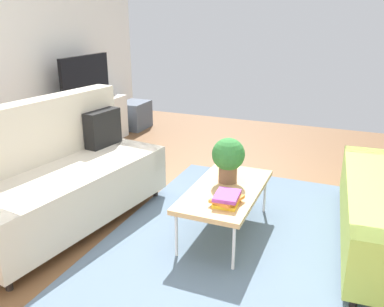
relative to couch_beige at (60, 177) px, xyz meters
name	(u,v)px	position (x,y,z in m)	size (l,w,h in m)	color
ground_plane	(217,228)	(0.42, -1.33, -0.44)	(7.68, 7.68, 0.00)	brown
area_rug	(245,239)	(0.33, -1.62, -0.44)	(2.90, 2.20, 0.01)	slate
couch_beige	(60,177)	(0.00, 0.00, 0.00)	(2.00, 1.09, 1.10)	beige
coffee_table	(226,191)	(0.38, -1.42, -0.05)	(1.10, 0.56, 0.42)	tan
tv_console	(88,125)	(1.92, 1.13, -0.12)	(1.40, 0.44, 0.64)	silver
tv	(86,80)	(1.92, 1.11, 0.51)	(1.00, 0.20, 0.64)	black
storage_trunk	(135,115)	(3.02, 1.03, -0.22)	(0.52, 0.40, 0.44)	#4C5666
potted_plant	(228,157)	(0.52, -1.39, 0.21)	(0.28, 0.28, 0.39)	brown
table_book_0	(227,202)	(0.11, -1.51, -0.01)	(0.24, 0.18, 0.03)	gold
table_book_1	(227,199)	(0.11, -1.51, 0.02)	(0.24, 0.18, 0.03)	orange
table_book_2	(227,196)	(0.11, -1.51, 0.05)	(0.24, 0.18, 0.03)	purple
vase_0	(54,105)	(1.34, 1.18, 0.28)	(0.13, 0.13, 0.15)	#B24C4C
vase_1	(64,103)	(1.53, 1.18, 0.26)	(0.12, 0.12, 0.13)	silver
bottle_0	(79,99)	(1.72, 1.09, 0.29)	(0.05, 0.05, 0.18)	gold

